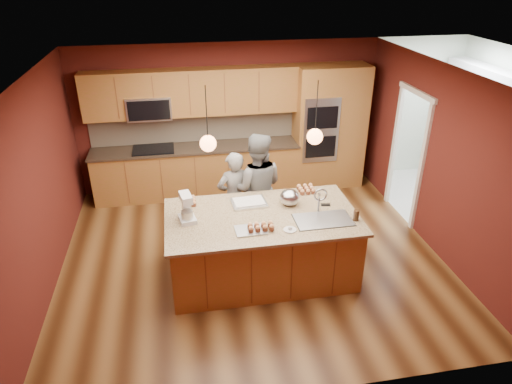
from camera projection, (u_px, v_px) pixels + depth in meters
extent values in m
plane|color=#3F220F|center=(252.00, 255.00, 6.84)|extent=(5.50, 5.50, 0.00)
plane|color=silver|center=(251.00, 74.00, 5.61)|extent=(5.50, 5.50, 0.00)
plane|color=#4E1814|center=(229.00, 118.00, 8.41)|extent=(5.50, 0.00, 5.50)
plane|color=#4E1814|center=(299.00, 290.00, 4.04)|extent=(5.50, 0.00, 5.50)
plane|color=#4E1814|center=(38.00, 190.00, 5.79)|extent=(0.00, 5.00, 5.00)
plane|color=#4E1814|center=(437.00, 160.00, 6.66)|extent=(0.00, 5.00, 5.00)
cube|color=olive|center=(197.00, 171.00, 8.46)|extent=(3.70, 0.60, 0.90)
cube|color=black|center=(196.00, 148.00, 8.24)|extent=(3.74, 0.64, 0.04)
cube|color=beige|center=(194.00, 127.00, 8.36)|extent=(3.70, 0.03, 0.56)
cube|color=olive|center=(192.00, 92.00, 7.90)|extent=(3.70, 0.36, 0.80)
cube|color=black|center=(153.00, 149.00, 8.10)|extent=(0.72, 0.52, 0.03)
cube|color=#A8AAAF|center=(149.00, 107.00, 7.87)|extent=(0.76, 0.40, 0.40)
cube|color=olive|center=(316.00, 128.00, 8.49)|extent=(0.80, 0.60, 2.30)
cube|color=#A8AAAF|center=(321.00, 131.00, 8.21)|extent=(0.66, 0.04, 1.20)
cube|color=olive|center=(349.00, 126.00, 8.60)|extent=(0.50, 0.60, 2.30)
plane|color=beige|center=(434.00, 198.00, 8.47)|extent=(2.60, 2.60, 0.00)
plane|color=beige|center=(495.00, 126.00, 7.99)|extent=(0.00, 2.70, 2.70)
cube|color=silver|center=(493.00, 93.00, 7.69)|extent=(0.35, 2.40, 0.75)
cylinder|color=black|center=(207.00, 115.00, 5.28)|extent=(0.01, 0.01, 0.70)
sphere|color=#FF8E4F|center=(208.00, 143.00, 5.44)|extent=(0.20, 0.20, 0.20)
cylinder|color=black|center=(317.00, 109.00, 5.49)|extent=(0.01, 0.01, 0.70)
sphere|color=#FF8E4F|center=(315.00, 137.00, 5.65)|extent=(0.20, 0.20, 0.20)
cube|color=olive|center=(262.00, 246.00, 6.26)|extent=(2.45, 1.32, 0.90)
cube|color=#CDBB88|center=(262.00, 217.00, 6.04)|extent=(2.55, 1.42, 0.04)
cube|color=#A8AAAF|center=(323.00, 225.00, 5.97)|extent=(0.73, 0.43, 0.18)
imported|color=black|center=(234.00, 197.00, 6.93)|extent=(0.61, 0.47, 1.47)
imported|color=slate|center=(257.00, 188.00, 6.92)|extent=(0.96, 0.81, 1.73)
cube|color=silver|center=(187.00, 219.00, 5.89)|extent=(0.25, 0.29, 0.06)
cube|color=silver|center=(186.00, 204.00, 5.91)|extent=(0.11, 0.10, 0.26)
cube|color=silver|center=(186.00, 198.00, 5.77)|extent=(0.18, 0.28, 0.10)
cylinder|color=#B1B4B9|center=(187.00, 216.00, 5.82)|extent=(0.15, 0.15, 0.14)
cube|color=silver|center=(249.00, 203.00, 6.31)|extent=(0.50, 0.38, 0.03)
cube|color=silver|center=(249.00, 202.00, 6.30)|extent=(0.43, 0.31, 0.02)
cube|color=#A8AAAF|center=(251.00, 230.00, 5.69)|extent=(0.40, 0.29, 0.02)
ellipsoid|color=#B1B4B9|center=(290.00, 197.00, 6.25)|extent=(0.27, 0.27, 0.23)
cylinder|color=silver|center=(290.00, 230.00, 5.70)|extent=(0.16, 0.16, 0.01)
cylinder|color=#392414|center=(356.00, 215.00, 5.89)|extent=(0.07, 0.07, 0.15)
cube|color=black|center=(326.00, 205.00, 6.28)|extent=(0.14, 0.09, 0.01)
cube|color=silver|center=(479.00, 182.00, 7.99)|extent=(0.65, 0.67, 0.95)
cube|color=silver|center=(453.00, 165.00, 8.69)|extent=(0.73, 0.74, 0.91)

